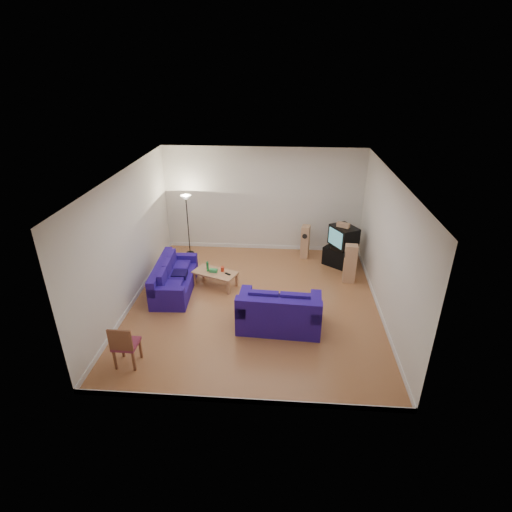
# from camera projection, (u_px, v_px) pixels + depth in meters

# --- Properties ---
(room) EXTENTS (6.01, 6.51, 3.21)m
(room) POSITION_uv_depth(u_px,v_px,m) (255.00, 246.00, 9.20)
(room) COLOR brown
(room) RESTS_ON ground
(sofa_three_seat) EXTENTS (0.98, 2.07, 0.78)m
(sofa_three_seat) POSITION_uv_depth(u_px,v_px,m) (173.00, 281.00, 10.29)
(sofa_three_seat) COLOR #1D0972
(sofa_three_seat) RESTS_ON ground
(sofa_loveseat) EXTENTS (1.88, 1.12, 0.92)m
(sofa_loveseat) POSITION_uv_depth(u_px,v_px,m) (279.00, 314.00, 8.82)
(sofa_loveseat) COLOR #1D0972
(sofa_loveseat) RESTS_ON ground
(coffee_table) EXTENTS (1.26, 0.94, 0.41)m
(coffee_table) POSITION_uv_depth(u_px,v_px,m) (215.00, 274.00, 10.49)
(coffee_table) COLOR tan
(coffee_table) RESTS_ON ground
(bottle) EXTENTS (0.09, 0.09, 0.27)m
(bottle) POSITION_uv_depth(u_px,v_px,m) (208.00, 266.00, 10.46)
(bottle) COLOR #197233
(bottle) RESTS_ON coffee_table
(tissue_box) EXTENTS (0.21, 0.14, 0.08)m
(tissue_box) POSITION_uv_depth(u_px,v_px,m) (213.00, 271.00, 10.45)
(tissue_box) COLOR green
(tissue_box) RESTS_ON coffee_table
(red_canister) EXTENTS (0.11, 0.11, 0.13)m
(red_canister) POSITION_uv_depth(u_px,v_px,m) (222.00, 269.00, 10.47)
(red_canister) COLOR red
(red_canister) RESTS_ON coffee_table
(remote) EXTENTS (0.17, 0.14, 0.02)m
(remote) POSITION_uv_depth(u_px,v_px,m) (228.00, 274.00, 10.35)
(remote) COLOR black
(remote) RESTS_ON coffee_table
(tv_stand) EXTENTS (1.01, 0.93, 0.54)m
(tv_stand) POSITION_uv_depth(u_px,v_px,m) (340.00, 257.00, 11.58)
(tv_stand) COLOR black
(tv_stand) RESTS_ON ground
(av_receiver) EXTENTS (0.53, 0.52, 0.10)m
(av_receiver) POSITION_uv_depth(u_px,v_px,m) (339.00, 248.00, 11.39)
(av_receiver) COLOR black
(av_receiver) RESTS_ON tv_stand
(television) EXTENTS (0.85, 0.93, 0.58)m
(television) POSITION_uv_depth(u_px,v_px,m) (344.00, 236.00, 11.28)
(television) COLOR black
(television) RESTS_ON av_receiver
(centre_speaker) EXTENTS (0.38, 0.29, 0.12)m
(centre_speaker) POSITION_uv_depth(u_px,v_px,m) (343.00, 225.00, 11.11)
(centre_speaker) COLOR tan
(centre_speaker) RESTS_ON television
(speaker_left) EXTENTS (0.29, 0.35, 1.02)m
(speaker_left) POSITION_uv_depth(u_px,v_px,m) (305.00, 242.00, 11.99)
(speaker_left) COLOR tan
(speaker_left) RESTS_ON ground
(speaker_right) EXTENTS (0.35, 0.27, 1.08)m
(speaker_right) POSITION_uv_depth(u_px,v_px,m) (350.00, 264.00, 10.62)
(speaker_right) COLOR tan
(speaker_right) RESTS_ON ground
(floor_lamp) EXTENTS (0.32, 0.32, 1.87)m
(floor_lamp) POSITION_uv_depth(u_px,v_px,m) (186.00, 206.00, 11.77)
(floor_lamp) COLOR black
(floor_lamp) RESTS_ON ground
(dining_chair) EXTENTS (0.46, 0.46, 0.95)m
(dining_chair) POSITION_uv_depth(u_px,v_px,m) (124.00, 344.00, 7.61)
(dining_chair) COLOR brown
(dining_chair) RESTS_ON ground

